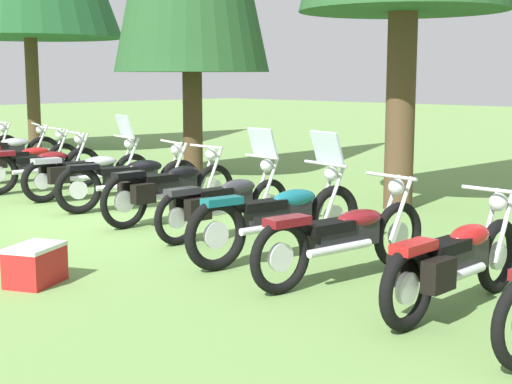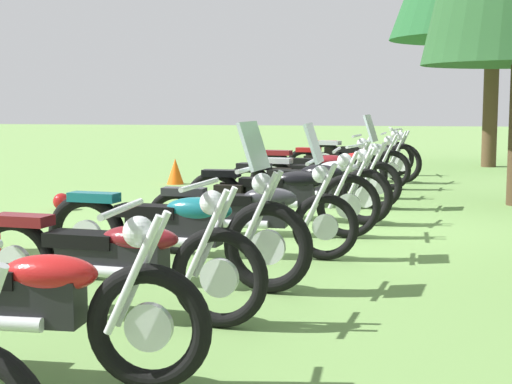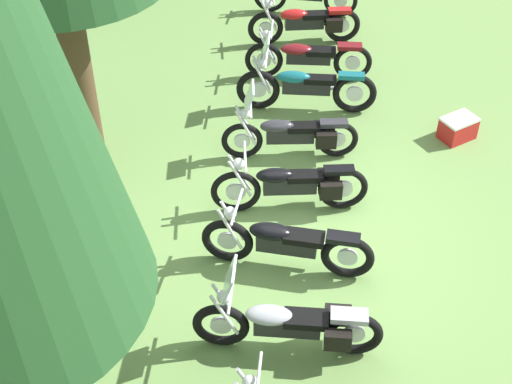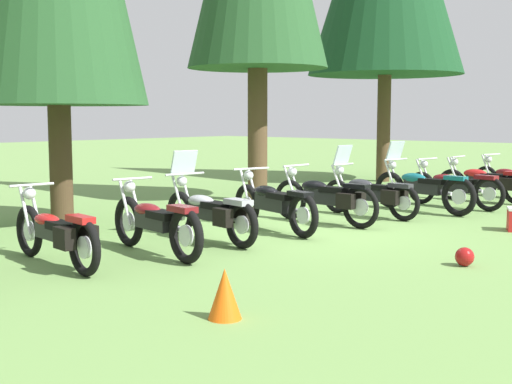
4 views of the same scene
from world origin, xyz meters
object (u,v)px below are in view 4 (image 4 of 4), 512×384
Objects in this scene: motorcycle_9 at (453,186)px; motorcycle_11 at (512,179)px; motorcycle_7 at (371,193)px; motorcycle_6 at (326,198)px; motorcycle_8 at (421,188)px; dropped_helmet at (465,257)px; motorcycle_5 at (273,203)px; motorcycle_2 at (57,233)px; motorcycle_3 at (155,222)px; traffic_cone at (225,294)px; motorcycle_4 at (210,211)px; motorcycle_10 at (486,182)px.

motorcycle_11 is (2.52, -0.27, -0.01)m from motorcycle_9.
motorcycle_7 is 4.92m from motorcycle_11.
motorcycle_8 reaches higher than motorcycle_6.
motorcycle_9 is 5.87m from dropped_helmet.
dropped_helmet is (-4.20, -2.83, -0.36)m from motorcycle_8.
dropped_helmet is at bearing -172.14° from motorcycle_5.
motorcycle_11 is 8.11m from dropped_helmet.
motorcycle_2 is 1.36m from motorcycle_3.
motorcycle_2 is 4.69× the size of traffic_cone.
motorcycle_8 is at bearing 33.93° from dropped_helmet.
traffic_cone is 1.99× the size of dropped_helmet.
motorcycle_9 is at bearing 26.74° from dropped_helmet.
motorcycle_3 is 6.33m from motorcycle_8.
motorcycle_2 is at bearing 95.99° from motorcycle_11.
motorcycle_11 is (3.55, -0.46, -0.05)m from motorcycle_8.
motorcycle_3 is at bearing 106.32° from motorcycle_5.
motorcycle_11 is 8.86× the size of dropped_helmet.
motorcycle_9 is 9.08m from traffic_cone.
motorcycle_11 is at bearing 16.99° from dropped_helmet.
motorcycle_7 is 4.32m from dropped_helmet.
motorcycle_2 is at bearing 87.11° from motorcycle_7.
motorcycle_2 reaches higher than traffic_cone.
motorcycle_4 is 1.06× the size of motorcycle_11.
motorcycle_2 is 3.89m from motorcycle_5.
motorcycle_3 is 1.05× the size of motorcycle_11.
motorcycle_5 is 2.46m from motorcycle_7.
motorcycle_7 reaches higher than motorcycle_9.
motorcycle_9 is at bearing -90.98° from motorcycle_2.
motorcycle_10 is (9.93, -1.37, 0.01)m from motorcycle_2.
motorcycle_11 is at bearing -88.33° from motorcycle_9.
motorcycle_11 is at bearing -96.46° from motorcycle_7.
dropped_helmet is at bearing -157.16° from motorcycle_4.
motorcycle_4 is 3.78m from dropped_helmet.
motorcycle_4 is 8.73m from motorcycle_11.
dropped_helmet is at bearing 132.68° from motorcycle_8.
motorcycle_2 is at bearing 91.01° from motorcycle_8.
motorcycle_11 reaches higher than motorcycle_10.
motorcycle_3 reaches higher than motorcycle_9.
motorcycle_11 is 4.45× the size of traffic_cone.
motorcycle_10 is 9.18× the size of dropped_helmet.
motorcycle_8 reaches higher than motorcycle_10.
motorcycle_11 is (11.16, -1.49, 0.00)m from motorcycle_2.
motorcycle_3 is 3.74m from motorcycle_6.
motorcycle_10 is 1.23m from motorcycle_11.
motorcycle_4 reaches higher than traffic_cone.
motorcycle_3 is 0.98× the size of motorcycle_6.
motorcycle_6 is at bearing 26.41° from traffic_cone.
motorcycle_8 is 8.13m from traffic_cone.
motorcycle_4 is 4.05m from traffic_cone.
motorcycle_11 is at bearing 8.32° from traffic_cone.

